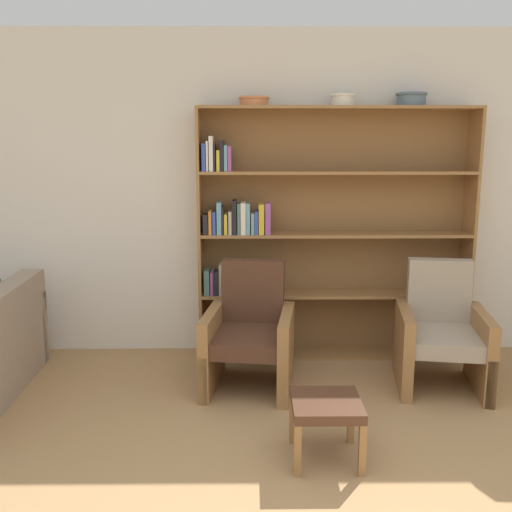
% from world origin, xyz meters
% --- Properties ---
extents(wall_back, '(12.00, 0.06, 2.75)m').
position_xyz_m(wall_back, '(0.00, 2.76, 1.38)').
color(wall_back, silver).
rests_on(wall_back, ground).
extents(bookshelf, '(2.29, 0.30, 2.11)m').
position_xyz_m(bookshelf, '(0.13, 2.60, 1.04)').
color(bookshelf, olive).
rests_on(bookshelf, ground).
extents(bowl_copper, '(0.25, 0.25, 0.07)m').
position_xyz_m(bowl_copper, '(-0.36, 2.57, 2.15)').
color(bowl_copper, '#C67547').
rests_on(bowl_copper, bookshelf).
extents(bowl_stoneware, '(0.20, 0.20, 0.10)m').
position_xyz_m(bowl_stoneware, '(0.36, 2.57, 2.17)').
color(bowl_stoneware, silver).
rests_on(bowl_stoneware, bookshelf).
extents(bowl_cream, '(0.25, 0.25, 0.11)m').
position_xyz_m(bowl_cream, '(0.91, 2.57, 2.17)').
color(bowl_cream, slate).
rests_on(bowl_cream, bookshelf).
extents(armchair_leather, '(0.72, 0.76, 0.93)m').
position_xyz_m(armchair_leather, '(-0.39, 1.95, 0.40)').
color(armchair_leather, olive).
rests_on(armchair_leather, ground).
extents(armchair_cushioned, '(0.74, 0.77, 0.93)m').
position_xyz_m(armchair_cushioned, '(1.06, 1.95, 0.40)').
color(armchair_cushioned, olive).
rests_on(armchair_cushioned, ground).
extents(footstool, '(0.40, 0.40, 0.37)m').
position_xyz_m(footstool, '(0.05, 0.90, 0.30)').
color(footstool, olive).
rests_on(footstool, ground).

